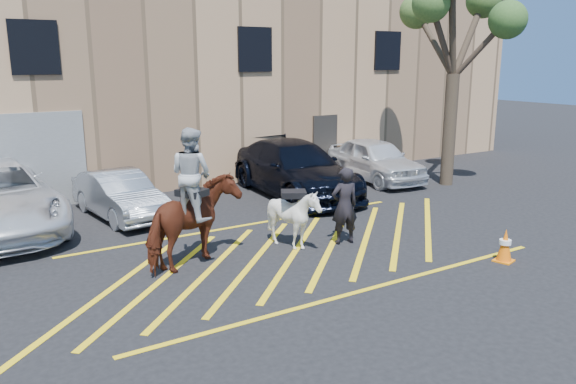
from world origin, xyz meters
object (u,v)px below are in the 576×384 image
car_silver_sedan (120,195)px  mounted_bay (193,212)px  car_blue_suv (295,169)px  traffic_cone (505,245)px  handler (344,206)px  saddled_white (294,217)px  tree (457,15)px  car_white_suv (375,160)px

car_silver_sedan → mounted_bay: (0.29, -4.56, 0.55)m
car_blue_suv → traffic_cone: car_blue_suv is taller
handler → traffic_cone: bearing=139.8°
traffic_cone → saddled_white: bearing=137.1°
handler → mounted_bay: size_ratio=0.63×
car_silver_sedan → mounted_bay: bearing=-93.5°
handler → tree: size_ratio=0.25×
car_silver_sedan → tree: size_ratio=0.53×
traffic_cone → car_blue_suv: bearing=94.1°
car_silver_sedan → traffic_cone: 9.97m
saddled_white → car_silver_sedan: bearing=119.7°
car_silver_sedan → mounted_bay: mounted_bay is taller
car_silver_sedan → saddled_white: (2.69, -4.72, 0.10)m
mounted_bay → saddled_white: (2.40, -0.16, -0.45)m
car_blue_suv → handler: 5.06m
car_blue_suv → tree: size_ratio=0.81×
car_white_suv → tree: 5.53m
handler → car_white_suv: bearing=-124.2°
car_white_suv → traffic_cone: car_white_suv is taller
mounted_bay → tree: (10.58, 2.76, 4.50)m
handler → car_silver_sedan: bearing=-40.5°
traffic_cone → tree: bearing=51.9°
mounted_bay → saddled_white: mounted_bay is taller
saddled_white → traffic_cone: bearing=-42.9°
car_white_suv → traffic_cone: size_ratio=6.10×
car_silver_sedan → saddled_white: size_ratio=2.26×
car_blue_suv → handler: size_ratio=3.20×
car_silver_sedan → tree: (10.87, -1.80, 5.05)m
mounted_bay → saddled_white: size_ratio=1.72×
mounted_bay → traffic_cone: bearing=-29.8°
mounted_bay → tree: 11.83m
car_white_suv → handler: handler is taller
car_silver_sedan → handler: size_ratio=2.10×
car_blue_suv → tree: tree is taller
car_white_suv → saddled_white: (-6.50, -4.77, -0.02)m
car_blue_suv → car_white_suv: 3.65m
car_blue_suv → saddled_white: car_blue_suv is taller
car_silver_sedan → car_white_suv: car_white_suv is taller
car_white_suv → tree: bearing=-41.7°
handler → saddled_white: (-1.20, 0.34, -0.19)m
car_blue_suv → mounted_bay: 6.79m
traffic_cone → tree: size_ratio=0.10×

